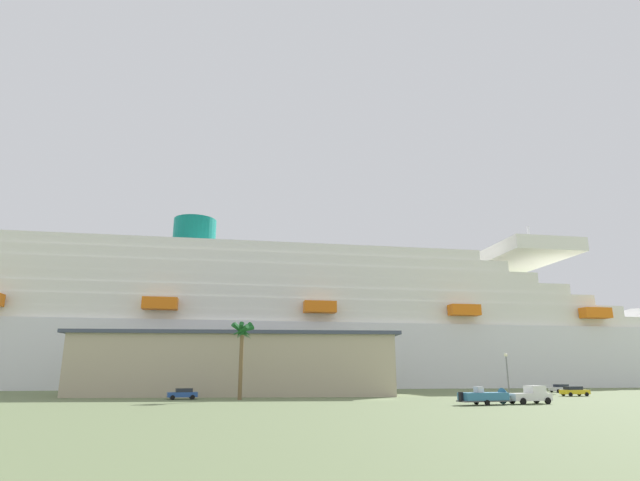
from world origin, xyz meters
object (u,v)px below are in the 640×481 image
palm_tree (242,337)px  small_boat_on_trailer (489,397)px  cruise_ship (312,330)px  street_lamp (507,368)px  parked_car_blue_suv (183,394)px  parked_car_silver_sedan (561,388)px  parked_car_yellow_taxi (574,391)px  pickup_truck (530,395)px

palm_tree → small_boat_on_trailer: bearing=-30.2°
cruise_ship → small_boat_on_trailer: (9.16, -80.59, -14.44)m
palm_tree → street_lamp: (41.48, -1.36, -4.34)m
cruise_ship → small_boat_on_trailer: bearing=-83.5°
parked_car_blue_suv → parked_car_silver_sedan: same height
palm_tree → parked_car_yellow_taxi: bearing=3.0°
pickup_truck → cruise_ship: bearing=100.9°
small_boat_on_trailer → palm_tree: (-29.69, 17.25, 7.93)m
pickup_truck → small_boat_on_trailer: size_ratio=0.71×
cruise_ship → palm_tree: 66.90m
pickup_truck → parked_car_blue_suv: bearing=156.8°
pickup_truck → parked_car_blue_suv: size_ratio=1.29×
palm_tree → parked_car_silver_sedan: bearing=16.5°
palm_tree → parked_car_silver_sedan: 67.54m
parked_car_yellow_taxi → parked_car_blue_suv: bearing=-179.7°
street_lamp → parked_car_blue_suv: size_ratio=1.51×
parked_car_blue_suv → small_boat_on_trailer: bearing=-27.7°
pickup_truck → parked_car_silver_sedan: pickup_truck is taller
small_boat_on_trailer → parked_car_blue_suv: small_boat_on_trailer is taller
parked_car_blue_suv → street_lamp: bearing=-4.6°
pickup_truck → street_lamp: bearing=69.4°
palm_tree → parked_car_yellow_taxi: size_ratio=2.33×
street_lamp → parked_car_yellow_taxi: 15.40m
pickup_truck → parked_car_blue_suv: 48.03m
small_boat_on_trailer → street_lamp: 20.12m
parked_car_silver_sedan → small_boat_on_trailer: bearing=-133.7°
pickup_truck → street_lamp: street_lamp is taller
cruise_ship → street_lamp: size_ratio=37.91×
small_boat_on_trailer → parked_car_blue_suv: size_ratio=1.82×
small_boat_on_trailer → parked_car_blue_suv: (-37.95, 19.91, -0.13)m
palm_tree → parked_car_blue_suv: size_ratio=2.48×
small_boat_on_trailer → parked_car_yellow_taxi: size_ratio=1.71×
parked_car_silver_sedan → palm_tree: bearing=-163.5°
street_lamp → parked_car_blue_suv: (-49.75, 4.01, -3.71)m
palm_tree → parked_car_yellow_taxi: palm_tree is taller
cruise_ship → street_lamp: (20.96, -64.69, -10.85)m
pickup_truck → parked_car_silver_sedan: bearing=51.2°
street_lamp → parked_car_yellow_taxi: (14.31, 4.31, -3.71)m
small_boat_on_trailer → parked_car_blue_suv: 42.86m
pickup_truck → palm_tree: size_ratio=0.52×
small_boat_on_trailer → street_lamp: bearing=53.4°
small_boat_on_trailer → street_lamp: (11.79, 15.90, 3.59)m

